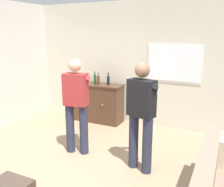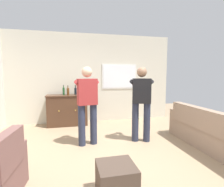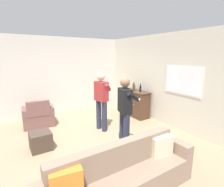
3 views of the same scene
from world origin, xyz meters
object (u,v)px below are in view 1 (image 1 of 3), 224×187
bottle_wine_green (98,80)px  person_standing_right (142,112)px  bottle_liquor_amber (95,79)px  person_standing_left (76,102)px  sideboard_cabinet (99,103)px  bottle_spirits_clear (108,80)px

bottle_wine_green → person_standing_right: 2.30m
person_standing_right → bottle_liquor_amber: bearing=136.2°
bottle_wine_green → person_standing_right: size_ratio=0.17×
bottle_wine_green → person_standing_left: (0.42, -1.55, -0.09)m
sideboard_cabinet → person_standing_left: 1.74m
person_standing_right → bottle_spirits_clear: bearing=129.5°
sideboard_cabinet → bottle_wine_green: size_ratio=4.22×
bottle_liquor_amber → person_standing_left: size_ratio=0.17×
bottle_spirits_clear → person_standing_right: 2.22m
bottle_spirits_clear → person_standing_left: 1.66m
bottle_wine_green → person_standing_left: bearing=-74.7°
bottle_spirits_clear → person_standing_right: person_standing_right is taller
bottle_wine_green → person_standing_left: person_standing_left is taller
person_standing_left → bottle_liquor_amber: bearing=108.8°
bottle_spirits_clear → person_standing_left: person_standing_left is taller
person_standing_left → person_standing_right: same height
bottle_spirits_clear → person_standing_right: bearing=-50.5°
sideboard_cabinet → person_standing_left: (0.46, -1.61, 0.48)m
bottle_spirits_clear → bottle_wine_green: bearing=-156.1°
bottle_wine_green → bottle_spirits_clear: size_ratio=0.99×
sideboard_cabinet → bottle_liquor_amber: bearing=175.1°
sideboard_cabinet → person_standing_right: size_ratio=0.71×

